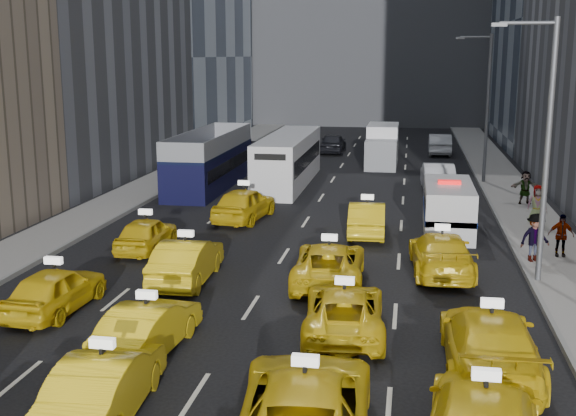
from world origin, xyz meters
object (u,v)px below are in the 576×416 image
nypd_van (448,209)px  double_decker (210,160)px  city_bus (288,160)px  box_truck (382,146)px

nypd_van → double_decker: bearing=140.1°
nypd_van → city_bus: city_bus is taller
double_decker → city_bus: size_ratio=0.97×
double_decker → box_truck: (9.79, 10.29, -0.22)m
nypd_van → box_truck: (-3.73, 19.38, 0.34)m
double_decker → city_bus: (4.46, 1.69, -0.13)m
nypd_van → double_decker: double_decker is taller
city_bus → box_truck: (5.34, 8.60, -0.09)m
double_decker → city_bus: double_decker is taller
nypd_van → city_bus: bearing=124.1°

